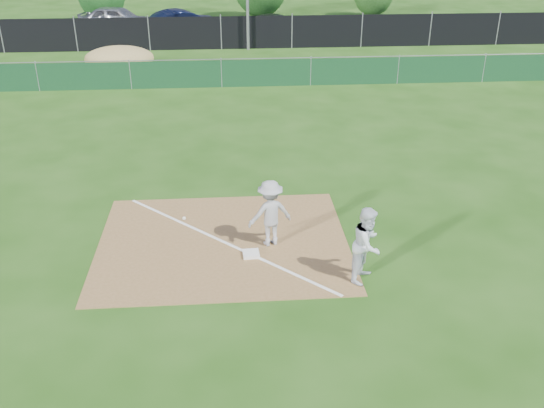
{
  "coord_description": "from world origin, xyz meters",
  "views": [
    {
      "loc": [
        0.21,
        -11.79,
        7.35
      ],
      "look_at": [
        1.19,
        1.0,
        1.0
      ],
      "focal_mm": 40.0,
      "sensor_mm": 36.0,
      "label": 1
    }
  ],
  "objects_px": {
    "first_base": "(251,254)",
    "runner": "(367,244)",
    "play_at_first": "(270,213)",
    "car_left": "(117,19)",
    "car_mid": "(184,24)",
    "car_right": "(277,25)"
  },
  "relations": [
    {
      "from": "runner",
      "to": "car_mid",
      "type": "height_order",
      "value": "runner"
    },
    {
      "from": "play_at_first",
      "to": "car_mid",
      "type": "xyz_separation_m",
      "value": [
        -3.4,
        25.75,
        -0.01
      ]
    },
    {
      "from": "car_left",
      "to": "car_right",
      "type": "height_order",
      "value": "car_left"
    },
    {
      "from": "runner",
      "to": "car_mid",
      "type": "distance_m",
      "value": 27.91
    },
    {
      "from": "play_at_first",
      "to": "runner",
      "type": "relative_size",
      "value": 1.54
    },
    {
      "from": "car_left",
      "to": "car_right",
      "type": "xyz_separation_m",
      "value": [
        10.01,
        -1.74,
        -0.17
      ]
    },
    {
      "from": "car_mid",
      "to": "car_right",
      "type": "relative_size",
      "value": 1.09
    },
    {
      "from": "runner",
      "to": "first_base",
      "type": "bearing_deg",
      "value": 97.88
    },
    {
      "from": "play_at_first",
      "to": "car_mid",
      "type": "distance_m",
      "value": 25.98
    },
    {
      "from": "first_base",
      "to": "car_right",
      "type": "xyz_separation_m",
      "value": [
        2.82,
        26.35,
        0.61
      ]
    },
    {
      "from": "first_base",
      "to": "car_right",
      "type": "height_order",
      "value": "car_right"
    },
    {
      "from": "runner",
      "to": "car_left",
      "type": "distance_m",
      "value": 30.76
    },
    {
      "from": "first_base",
      "to": "car_mid",
      "type": "height_order",
      "value": "car_mid"
    },
    {
      "from": "car_mid",
      "to": "car_right",
      "type": "bearing_deg",
      "value": -111.93
    },
    {
      "from": "play_at_first",
      "to": "car_right",
      "type": "relative_size",
      "value": 0.58
    },
    {
      "from": "runner",
      "to": "car_left",
      "type": "height_order",
      "value": "runner"
    },
    {
      "from": "first_base",
      "to": "runner",
      "type": "xyz_separation_m",
      "value": [
        2.45,
        -1.12,
        0.8
      ]
    },
    {
      "from": "car_right",
      "to": "car_left",
      "type": "bearing_deg",
      "value": 55.25
    },
    {
      "from": "play_at_first",
      "to": "car_left",
      "type": "xyz_separation_m",
      "value": [
        -7.68,
        27.58,
        -0.0
      ]
    },
    {
      "from": "play_at_first",
      "to": "car_left",
      "type": "bearing_deg",
      "value": 105.57
    },
    {
      "from": "first_base",
      "to": "car_mid",
      "type": "bearing_deg",
      "value": 96.32
    },
    {
      "from": "play_at_first",
      "to": "runner",
      "type": "distance_m",
      "value": 2.55
    }
  ]
}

